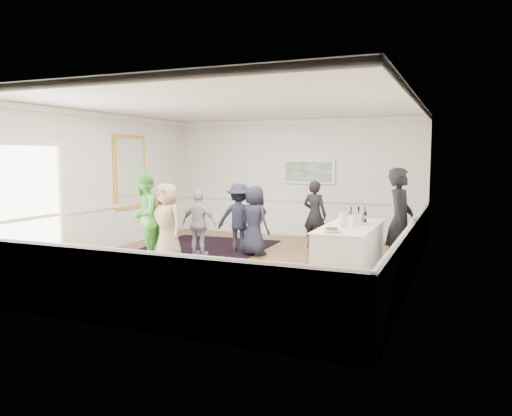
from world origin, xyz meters
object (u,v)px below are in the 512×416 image
at_px(guest_lilac, 199,224).
at_px(nut_bowl, 332,230).
at_px(guest_tan, 167,222).
at_px(guest_green, 144,216).
at_px(bartender, 400,221).
at_px(guest_dark_a, 239,218).
at_px(ice_bucket, 358,218).
at_px(guest_navy, 254,221).
at_px(serving_table, 350,252).
at_px(guest_dark_b, 315,215).

height_order(guest_lilac, nut_bowl, guest_lilac).
xyz_separation_m(guest_tan, guest_green, (-0.53, -0.07, 0.12)).
distance_m(bartender, guest_dark_a, 3.76).
bearing_deg(ice_bucket, guest_green, -176.34).
bearing_deg(guest_navy, guest_dark_a, -6.14).
height_order(serving_table, bartender, bartender).
bearing_deg(guest_tan, guest_lilac, 77.06).
distance_m(serving_table, bartender, 1.22).
relative_size(serving_table, guest_navy, 1.53).
distance_m(guest_dark_a, guest_navy, 0.56).
height_order(bartender, guest_green, bartender).
bearing_deg(bartender, serving_table, 140.91).
bearing_deg(guest_navy, bartender, -166.63).
bearing_deg(nut_bowl, guest_dark_b, 110.04).
bearing_deg(serving_table, guest_green, -179.22).
bearing_deg(guest_green, ice_bucket, 79.55).
bearing_deg(guest_dark_a, nut_bowl, 125.41).
bearing_deg(bartender, nut_bowl, 157.38).
xyz_separation_m(guest_dark_a, guest_navy, (0.49, -0.27, -0.01)).
relative_size(guest_green, guest_dark_a, 1.19).
bearing_deg(guest_dark_b, serving_table, 130.43).
bearing_deg(guest_green, serving_table, 76.67).
distance_m(guest_dark_b, nut_bowl, 3.72).
xyz_separation_m(bartender, guest_lilac, (-4.24, -0.08, -0.27)).
relative_size(guest_dark_a, nut_bowl, 5.59).
xyz_separation_m(guest_navy, ice_bucket, (2.50, -1.08, 0.30)).
height_order(bartender, guest_dark_b, bartender).
xyz_separation_m(guest_dark_a, ice_bucket, (2.99, -1.35, 0.29)).
bearing_deg(bartender, guest_dark_a, 82.98).
xyz_separation_m(bartender, guest_tan, (-4.62, -0.79, -0.17)).
bearing_deg(guest_tan, bartender, 25.25).
height_order(serving_table, guest_lilac, guest_lilac).
height_order(serving_table, guest_navy, guest_navy).
xyz_separation_m(bartender, nut_bowl, (-0.89, -1.70, 0.01)).
relative_size(serving_table, guest_tan, 1.45).
xyz_separation_m(guest_dark_a, guest_dark_b, (1.51, 1.02, 0.03)).
distance_m(guest_lilac, guest_navy, 1.22).
distance_m(guest_tan, guest_dark_b, 3.57).
xyz_separation_m(guest_tan, ice_bucket, (3.94, 0.22, 0.26)).
distance_m(ice_bucket, nut_bowl, 1.15).
xyz_separation_m(guest_tan, guest_lilac, (0.38, 0.70, -0.09)).
bearing_deg(guest_dark_a, serving_table, 138.51).
bearing_deg(bartender, guest_tan, 104.64).
distance_m(serving_table, guest_green, 4.40).
height_order(serving_table, guest_tan, guest_tan).
distance_m(serving_table, guest_dark_a, 3.32).
bearing_deg(guest_tan, guest_dark_a, 74.49).
bearing_deg(ice_bucket, bartender, 39.85).
bearing_deg(nut_bowl, guest_dark_a, 138.38).
bearing_deg(guest_navy, nut_bowl, 158.59).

